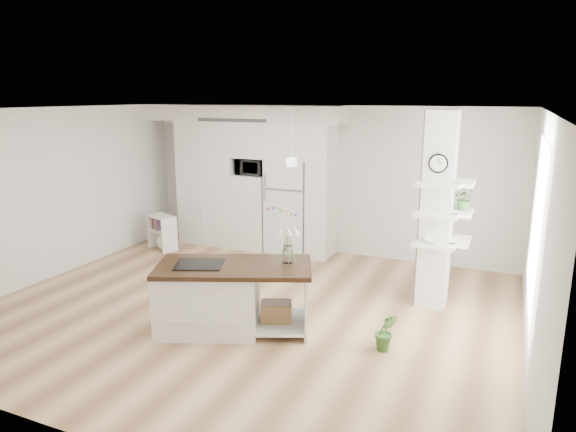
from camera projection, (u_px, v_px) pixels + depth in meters
name	position (u px, v px, depth m)	size (l,w,h in m)	color
floor	(247.00, 308.00, 7.10)	(7.00, 6.00, 0.01)	tan
room	(245.00, 176.00, 6.67)	(7.04, 6.04, 2.72)	white
cabinet_wall	(245.00, 169.00, 9.69)	(4.00, 0.71, 2.70)	white
refrigerator	(290.00, 206.00, 9.49)	(0.78, 0.69, 1.75)	white
column	(442.00, 212.00, 6.86)	(0.69, 0.90, 2.70)	silver
window	(536.00, 223.00, 5.66)	(2.40, 2.40, 0.00)	white
pendant_light	(377.00, 161.00, 6.08)	(0.12, 0.12, 0.10)	white
kitchen_island	(218.00, 295.00, 6.38)	(2.09, 1.55, 1.42)	white
bookshelf	(163.00, 235.00, 9.74)	(0.64, 0.52, 0.66)	white
floor_plant_a	(386.00, 331.00, 5.89)	(0.26, 0.21, 0.47)	#396E2C
floor_plant_b	(441.00, 261.00, 8.39)	(0.26, 0.26, 0.47)	#396E2C
microwave	(252.00, 167.00, 9.57)	(0.54, 0.37, 0.30)	#2D2D2D
shelf_plant	(464.00, 199.00, 6.88)	(0.27, 0.23, 0.30)	#396E2C
decor_bowl	(432.00, 241.00, 6.77)	(0.22, 0.22, 0.05)	white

